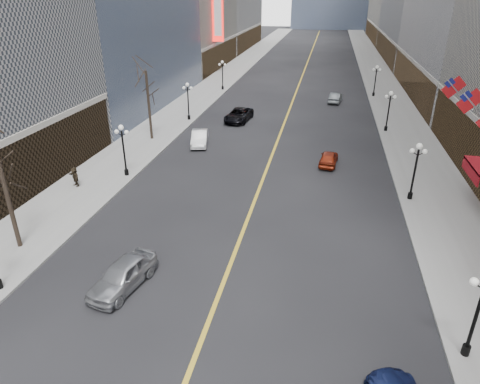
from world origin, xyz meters
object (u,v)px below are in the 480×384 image
at_px(car_sb_mid, 329,158).
at_px(car_sb_far, 336,98).
at_px(car_nb_far, 239,115).
at_px(streetlamp_west_2, 188,97).
at_px(streetlamp_east_3, 376,78).
at_px(streetlamp_west_1, 123,145).
at_px(streetlamp_east_0, 479,305).
at_px(streetlamp_east_2, 389,107).
at_px(car_nb_near, 123,275).
at_px(car_nb_mid, 200,138).
at_px(streetlamp_west_3, 222,72).
at_px(streetlamp_east_1, 416,166).

xyz_separation_m(car_sb_mid, car_sb_far, (0.63, 24.87, 0.05)).
bearing_deg(car_nb_far, streetlamp_west_2, -165.07).
xyz_separation_m(streetlamp_east_3, streetlamp_west_1, (-23.60, -36.00, 0.00)).
bearing_deg(streetlamp_east_3, streetlamp_east_0, -90.00).
distance_m(streetlamp_east_2, streetlamp_west_2, 23.60).
distance_m(streetlamp_east_3, car_sb_far, 7.76).
distance_m(streetlamp_east_0, streetlamp_west_1, 28.51).
xyz_separation_m(streetlamp_east_3, car_nb_near, (-17.08, -50.40, -2.11)).
bearing_deg(streetlamp_west_2, car_nb_mid, -65.55).
height_order(streetlamp_east_3, streetlamp_west_1, same).
bearing_deg(car_nb_near, streetlamp_west_3, 109.46).
distance_m(car_nb_mid, car_nb_far, 9.82).
bearing_deg(streetlamp_west_3, streetlamp_west_2, -90.00).
distance_m(streetlamp_east_0, streetlamp_west_2, 41.39).
distance_m(streetlamp_east_3, streetlamp_west_1, 43.05).
height_order(streetlamp_east_1, car_sb_mid, streetlamp_east_1).
bearing_deg(streetlamp_east_1, streetlamp_east_2, 90.00).
height_order(streetlamp_west_1, car_nb_mid, streetlamp_west_1).
xyz_separation_m(car_nb_mid, car_nb_far, (2.24, 9.56, 0.03)).
bearing_deg(streetlamp_east_2, car_nb_near, -117.80).
xyz_separation_m(streetlamp_west_1, car_nb_near, (6.52, -14.40, -2.11)).
bearing_deg(streetlamp_east_0, streetlamp_east_2, 90.00).
relative_size(streetlamp_east_0, car_nb_mid, 1.00).
distance_m(streetlamp_east_2, streetlamp_west_3, 29.68).
distance_m(car_nb_near, car_nb_far, 33.40).
relative_size(car_nb_near, car_nb_far, 0.84).
bearing_deg(car_nb_far, streetlamp_east_3, 49.94).
distance_m(streetlamp_west_1, streetlamp_west_3, 36.00).
bearing_deg(streetlamp_east_0, car_nb_far, 116.52).
bearing_deg(streetlamp_east_3, car_nb_near, -108.73).
bearing_deg(car_nb_near, streetlamp_east_2, 74.29).
height_order(streetlamp_east_1, car_nb_far, streetlamp_east_1).
distance_m(streetlamp_west_1, car_sb_mid, 18.54).
distance_m(streetlamp_east_1, streetlamp_west_3, 43.05).
bearing_deg(car_sb_far, streetlamp_west_1, 68.47).
distance_m(car_sb_mid, car_sb_far, 24.88).
relative_size(streetlamp_east_3, car_nb_near, 0.97).
bearing_deg(streetlamp_east_0, car_sb_mid, 105.81).
distance_m(streetlamp_west_1, car_nb_mid, 10.43).
bearing_deg(streetlamp_west_3, car_sb_far, -15.04).
bearing_deg(streetlamp_west_2, car_sb_mid, -34.06).
xyz_separation_m(streetlamp_east_3, car_sb_far, (-5.68, -4.81, -2.20)).
bearing_deg(car_sb_mid, streetlamp_east_2, -112.50).
xyz_separation_m(streetlamp_east_2, streetlamp_west_1, (-23.60, -18.00, 0.00)).
distance_m(streetlamp_east_0, streetlamp_east_1, 16.00).
height_order(streetlamp_west_1, car_nb_near, streetlamp_west_1).
bearing_deg(car_nb_mid, car_sb_mid, -25.60).
distance_m(streetlamp_east_3, streetlamp_west_3, 23.60).
distance_m(streetlamp_west_2, car_nb_far, 6.57).
bearing_deg(streetlamp_west_1, streetlamp_east_0, -34.14).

